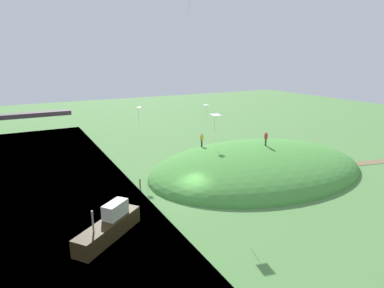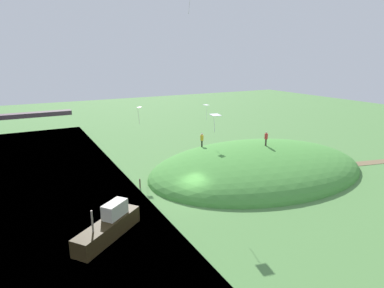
{
  "view_description": "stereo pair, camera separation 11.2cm",
  "coord_description": "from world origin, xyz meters",
  "px_view_note": "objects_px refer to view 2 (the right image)",
  "views": [
    {
      "loc": [
        -14.23,
        -26.33,
        13.54
      ],
      "look_at": [
        2.36,
        4.4,
        4.09
      ],
      "focal_mm": 30.38,
      "sensor_mm": 36.0,
      "label": 1
    },
    {
      "loc": [
        -14.13,
        -26.39,
        13.54
      ],
      "look_at": [
        2.36,
        4.4,
        4.09
      ],
      "focal_mm": 30.38,
      "sensor_mm": 36.0,
      "label": 2
    }
  ],
  "objects_px": {
    "kite_7": "(139,109)",
    "person_walking_path": "(266,137)",
    "person_watching_kites": "(202,138)",
    "kite_8": "(215,115)",
    "mooring_post": "(140,183)",
    "kite_1": "(206,106)",
    "boat_on_lake": "(109,226)"
  },
  "relations": [
    {
      "from": "kite_7",
      "to": "person_walking_path",
      "type": "bearing_deg",
      "value": -31.33
    },
    {
      "from": "person_watching_kites",
      "to": "kite_7",
      "type": "height_order",
      "value": "kite_7"
    },
    {
      "from": "kite_8",
      "to": "mooring_post",
      "type": "relative_size",
      "value": 1.72
    },
    {
      "from": "person_walking_path",
      "to": "mooring_post",
      "type": "bearing_deg",
      "value": -25.29
    },
    {
      "from": "person_watching_kites",
      "to": "kite_1",
      "type": "xyz_separation_m",
      "value": [
        0.89,
        0.52,
        4.08
      ]
    },
    {
      "from": "kite_8",
      "to": "kite_1",
      "type": "bearing_deg",
      "value": 63.31
    },
    {
      "from": "mooring_post",
      "to": "kite_7",
      "type": "bearing_deg",
      "value": 69.25
    },
    {
      "from": "person_watching_kites",
      "to": "kite_1",
      "type": "bearing_deg",
      "value": -50.84
    },
    {
      "from": "kite_7",
      "to": "mooring_post",
      "type": "relative_size",
      "value": 2.15
    },
    {
      "from": "person_walking_path",
      "to": "kite_1",
      "type": "distance_m",
      "value": 8.57
    },
    {
      "from": "kite_1",
      "to": "kite_7",
      "type": "relative_size",
      "value": 0.9
    },
    {
      "from": "person_walking_path",
      "to": "kite_8",
      "type": "relative_size",
      "value": 1.03
    },
    {
      "from": "kite_8",
      "to": "mooring_post",
      "type": "height_order",
      "value": "kite_8"
    },
    {
      "from": "person_watching_kites",
      "to": "kite_7",
      "type": "bearing_deg",
      "value": 79.13
    },
    {
      "from": "person_watching_kites",
      "to": "kite_1",
      "type": "distance_m",
      "value": 4.21
    },
    {
      "from": "boat_on_lake",
      "to": "mooring_post",
      "type": "distance_m",
      "value": 9.75
    },
    {
      "from": "person_watching_kites",
      "to": "mooring_post",
      "type": "bearing_deg",
      "value": 122.77
    },
    {
      "from": "boat_on_lake",
      "to": "kite_1",
      "type": "bearing_deg",
      "value": 0.65
    },
    {
      "from": "kite_8",
      "to": "mooring_post",
      "type": "xyz_separation_m",
      "value": [
        -5.56,
        5.89,
        -7.77
      ]
    },
    {
      "from": "kite_7",
      "to": "mooring_post",
      "type": "distance_m",
      "value": 10.2
    },
    {
      "from": "person_walking_path",
      "to": "kite_1",
      "type": "relative_size",
      "value": 0.92
    },
    {
      "from": "boat_on_lake",
      "to": "kite_1",
      "type": "height_order",
      "value": "kite_1"
    },
    {
      "from": "person_watching_kites",
      "to": "mooring_post",
      "type": "relative_size",
      "value": 1.85
    },
    {
      "from": "mooring_post",
      "to": "person_watching_kites",
      "type": "bearing_deg",
      "value": 23.69
    },
    {
      "from": "person_walking_path",
      "to": "kite_8",
      "type": "bearing_deg",
      "value": 3.07
    },
    {
      "from": "person_walking_path",
      "to": "kite_7",
      "type": "relative_size",
      "value": 0.83
    },
    {
      "from": "boat_on_lake",
      "to": "kite_8",
      "type": "relative_size",
      "value": 3.51
    },
    {
      "from": "boat_on_lake",
      "to": "person_walking_path",
      "type": "bearing_deg",
      "value": -19.72
    },
    {
      "from": "kite_7",
      "to": "kite_8",
      "type": "xyz_separation_m",
      "value": [
        2.86,
        -13.01,
        0.99
      ]
    },
    {
      "from": "person_watching_kites",
      "to": "kite_8",
      "type": "xyz_separation_m",
      "value": [
        -4.56,
        -10.32,
        5.01
      ]
    },
    {
      "from": "kite_1",
      "to": "kite_7",
      "type": "bearing_deg",
      "value": 165.34
    },
    {
      "from": "person_watching_kites",
      "to": "kite_1",
      "type": "height_order",
      "value": "kite_1"
    }
  ]
}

